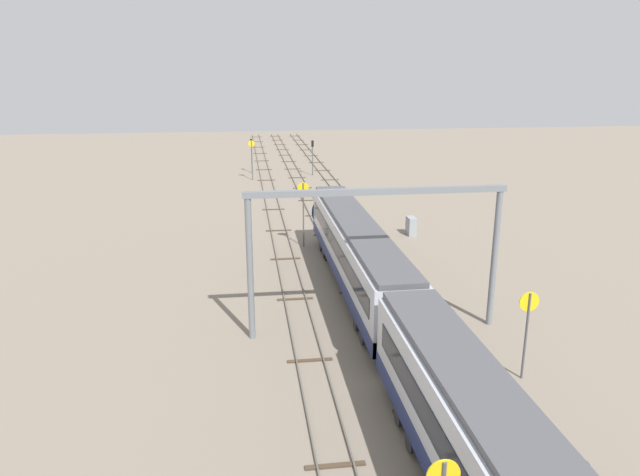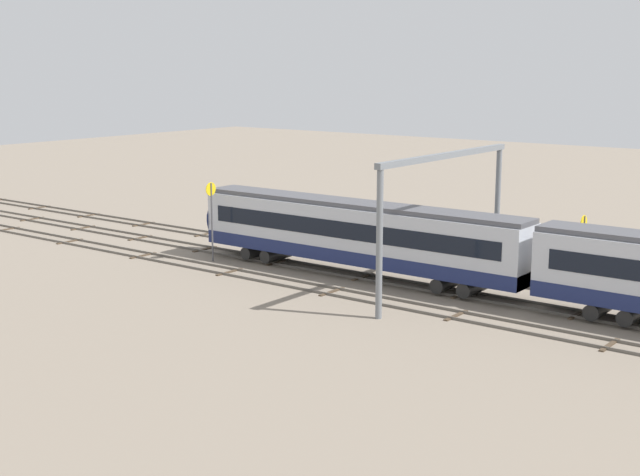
{
  "view_description": "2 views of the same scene",
  "coord_description": "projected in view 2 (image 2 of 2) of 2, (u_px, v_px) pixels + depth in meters",
  "views": [
    {
      "loc": [
        -40.41,
        7.47,
        14.97
      ],
      "look_at": [
        4.18,
        1.52,
        1.72
      ],
      "focal_mm": 32.78,
      "sensor_mm": 36.0,
      "label": 1
    },
    {
      "loc": [
        -34.94,
        45.78,
        13.57
      ],
      "look_at": [
        0.21,
        -0.37,
        2.11
      ],
      "focal_mm": 48.94,
      "sensor_mm": 36.0,
      "label": 2
    }
  ],
  "objects": [
    {
      "name": "track_middle",
      "position": [
        278.0,
        281.0,
        55.74
      ],
      "size": [
        188.09,
        2.4,
        0.16
      ],
      "color": "#59544C",
      "rests_on": "ground"
    },
    {
      "name": "overhead_gantry",
      "position": [
        445.0,
        192.0,
        52.06
      ],
      "size": [
        0.4,
        14.82,
        8.54
      ],
      "color": "slate",
      "rests_on": "ground"
    },
    {
      "name": "speed_sign_far_trackside",
      "position": [
        583.0,
        240.0,
        53.71
      ],
      "size": [
        0.14,
        1.0,
        4.59
      ],
      "color": "#4C4C51",
      "rests_on": "ground"
    },
    {
      "name": "relay_cabinet",
      "position": [
        280.0,
        225.0,
        70.89
      ],
      "size": [
        1.39,
        0.71,
        1.66
      ],
      "color": "gray",
      "rests_on": "ground"
    },
    {
      "name": "ground_plane",
      "position": [
        319.0,
        270.0,
        59.13
      ],
      "size": [
        204.09,
        204.09,
        0.0
      ],
      "primitive_type": "plane",
      "color": "gray"
    },
    {
      "name": "speed_sign_distant_end",
      "position": [
        212.0,
        211.0,
        60.99
      ],
      "size": [
        0.14,
        0.94,
        5.62
      ],
      "color": "#4C4C51",
      "rests_on": "ground"
    },
    {
      "name": "track_near_foreground",
      "position": [
        356.0,
        258.0,
        62.49
      ],
      "size": [
        188.09,
        2.4,
        0.16
      ],
      "color": "#59544C",
      "rests_on": "ground"
    },
    {
      "name": "track_with_train",
      "position": [
        319.0,
        269.0,
        59.11
      ],
      "size": [
        188.09,
        2.4,
        0.16
      ],
      "color": "#59544C",
      "rests_on": "ground"
    }
  ]
}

